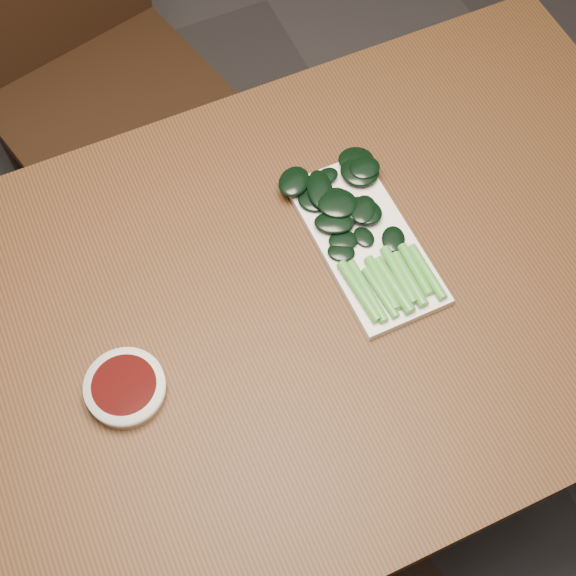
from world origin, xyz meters
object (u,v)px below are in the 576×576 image
(sauce_bowl, at_px, (125,388))
(gai_lan, at_px, (358,223))
(serving_plate, at_px, (366,242))
(table, at_px, (274,329))
(chair_far, at_px, (91,73))

(sauce_bowl, relative_size, gai_lan, 0.36)
(serving_plate, bearing_deg, table, -166.12)
(sauce_bowl, height_order, serving_plate, sauce_bowl)
(table, bearing_deg, chair_far, 95.79)
(table, height_order, serving_plate, serving_plate)
(serving_plate, distance_m, gai_lan, 0.03)
(table, distance_m, chair_far, 0.83)
(chair_far, height_order, sauce_bowl, chair_far)
(table, relative_size, sauce_bowl, 12.52)
(table, bearing_deg, sauce_bowl, -172.04)
(sauce_bowl, xyz_separation_m, serving_plate, (0.41, 0.08, -0.01))
(serving_plate, xyz_separation_m, gai_lan, (-0.00, 0.03, 0.02))
(chair_far, bearing_deg, gai_lan, -84.84)
(chair_far, xyz_separation_m, serving_plate, (0.25, -0.76, 0.27))
(chair_far, bearing_deg, serving_plate, -85.33)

